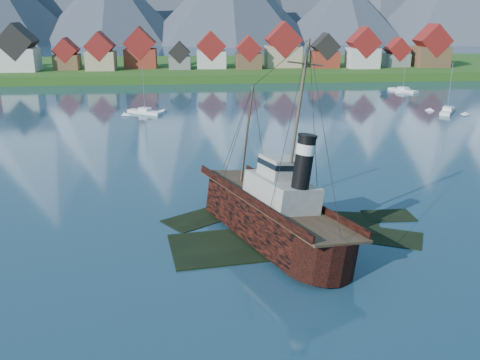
{
  "coord_description": "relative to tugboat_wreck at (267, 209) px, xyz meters",
  "views": [
    {
      "loc": [
        -9.1,
        -55.83,
        25.02
      ],
      "look_at": [
        -3.73,
        6.0,
        5.0
      ],
      "focal_mm": 40.0,
      "sensor_mm": 36.0,
      "label": 1
    }
  ],
  "objects": [
    {
      "name": "shore_bank",
      "position": [
        1.05,
        168.66,
        -2.95
      ],
      "size": [
        600.0,
        80.0,
        3.2
      ],
      "primitive_type": "cube",
      "color": "#223F12",
      "rests_on": "ground"
    },
    {
      "name": "seawall",
      "position": [
        1.05,
        130.66,
        -2.95
      ],
      "size": [
        600.0,
        2.5,
        2.0
      ],
      "primitive_type": "cube",
      "color": "#3F3D38",
      "rests_on": "ground"
    },
    {
      "name": "town",
      "position": [
        -32.07,
        150.84,
        6.03
      ],
      "size": [
        250.96,
        16.69,
        17.3
      ],
      "color": "maroon",
      "rests_on": "ground"
    },
    {
      "name": "tugboat_wreck",
      "position": [
        0.0,
        0.0,
        0.0
      ],
      "size": [
        6.88,
        29.65,
        23.49
      ],
      "rotation": [
        0.0,
        0.13,
        0.39
      ],
      "color": "black",
      "rests_on": "ground"
    },
    {
      "name": "shoal",
      "position": [
        2.83,
        0.81,
        -3.3
      ],
      "size": [
        31.71,
        21.24,
        1.14
      ],
      "color": "black",
      "rests_on": "ground"
    },
    {
      "name": "ground",
      "position": [
        1.05,
        -1.34,
        -2.95
      ],
      "size": [
        1400.0,
        1400.0,
        0.0
      ],
      "primitive_type": "plane",
      "color": "#1A3648",
      "rests_on": "ground"
    },
    {
      "name": "sailboat_d",
      "position": [
        55.12,
        70.24,
        -2.66
      ],
      "size": [
        7.12,
        9.22,
        12.9
      ],
      "rotation": [
        0.0,
        0.0,
        -0.57
      ],
      "color": "white",
      "rests_on": "ground"
    },
    {
      "name": "sailboat_e",
      "position": [
        57.61,
        106.06,
        -2.7
      ],
      "size": [
        7.11,
        10.04,
        11.7
      ],
      "rotation": [
        0.0,
        0.0,
        0.51
      ],
      "color": "white",
      "rests_on": "ground"
    },
    {
      "name": "sailboat_c",
      "position": [
        -20.21,
        75.78,
        -2.68
      ],
      "size": [
        9.16,
        7.18,
        12.16
      ],
      "rotation": [
        0.0,
        0.0,
        0.98
      ],
      "color": "white",
      "rests_on": "ground"
    }
  ]
}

